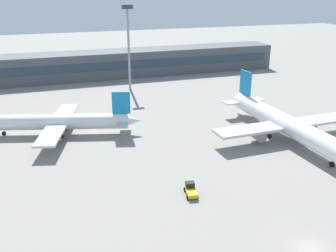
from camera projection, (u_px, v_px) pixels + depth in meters
name	position (u px, v px, depth m)	size (l,w,h in m)	color
ground_plane	(190.00, 136.00, 83.86)	(400.00, 400.00, 0.00)	gray
terminal_building	(125.00, 63.00, 137.60)	(111.58, 12.13, 9.00)	#4C5156
airplane_near	(289.00, 126.00, 80.14)	(31.93, 45.89, 11.34)	white
airplane_mid	(53.00, 122.00, 83.88)	(37.53, 26.69, 9.47)	white
baggage_tug_yellow	(191.00, 190.00, 60.61)	(2.37, 3.82, 1.75)	yellow
floodlight_tower_west	(129.00, 42.00, 116.13)	(3.20, 0.80, 25.35)	gray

